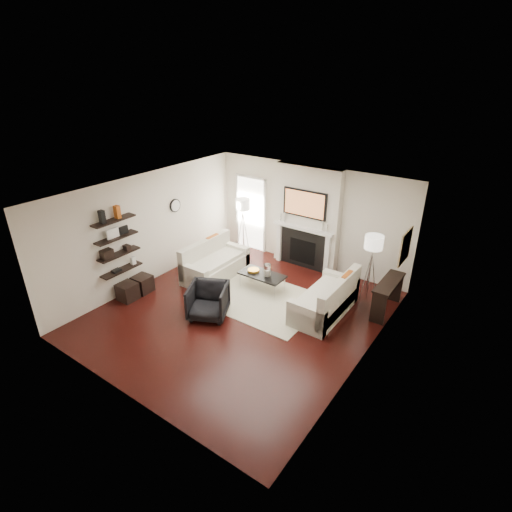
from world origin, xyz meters
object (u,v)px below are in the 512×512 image
Objects in this scene: loveseat_right_base at (324,304)px; lamp_left_shade at (243,204)px; ottoman_near at (143,284)px; armchair at (208,300)px; lamp_right_shade at (374,242)px; loveseat_left_base at (216,269)px; coffee_table at (262,275)px.

lamp_left_shade is at bearing 155.52° from loveseat_right_base.
loveseat_right_base is at bearing 22.80° from ottoman_near.
armchair is at bearing -66.02° from lamp_left_shade.
lamp_right_shade is at bearing -6.54° from lamp_left_shade.
loveseat_left_base is 2.20× the size of armchair.
ottoman_near is (-1.98, -0.12, -0.21)m from armchair.
armchair is 2.04× the size of lamp_left_shade.
loveseat_left_base is 1.00× the size of loveseat_right_base.
coffee_table is at bearing 53.09° from armchair.
lamp_right_shade is 5.43m from ottoman_near.
loveseat_right_base is at bearing 11.70° from armchair.
armchair is at bearing -100.70° from coffee_table.
coffee_table is 1.62m from armchair.
lamp_left_shade and lamp_right_shade have the same top height.
loveseat_right_base and coffee_table have the same top height.
coffee_table is 2.75× the size of lamp_right_shade.
lamp_left_shade is 1.00× the size of ottoman_near.
coffee_table reaches higher than ottoman_near.
loveseat_left_base is at bearing 99.21° from armchair.
coffee_table is 2.67m from lamp_right_shade.
armchair is at bearing 3.58° from ottoman_near.
loveseat_right_base is at bearing 1.36° from loveseat_left_base.
lamp_left_shade is at bearing 78.98° from ottoman_near.
loveseat_right_base is at bearing -117.69° from lamp_right_shade.
lamp_left_shade reaches higher than loveseat_left_base.
lamp_left_shade is (-1.36, 3.06, 1.04)m from armchair.
loveseat_left_base and loveseat_right_base have the same top height.
lamp_right_shade reaches higher than loveseat_right_base.
loveseat_left_base is 3.96m from lamp_right_shade.
lamp_right_shade reaches higher than coffee_table.
ottoman_near is (-0.94, -1.59, -0.01)m from loveseat_left_base.
ottoman_near is (-3.96, -1.66, -0.01)m from loveseat_right_base.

